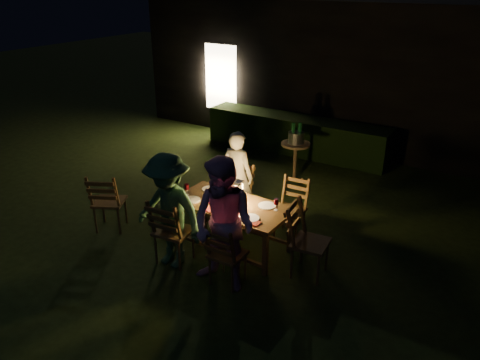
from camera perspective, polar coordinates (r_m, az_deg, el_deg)
The scene contains 29 objects.
garden_envelope at distance 12.33m, azimuth 14.13°, elevation 13.22°, with size 40.00×40.00×3.20m.
dining_table at distance 6.69m, azimuth -1.02°, elevation -3.48°, with size 1.72×0.89×0.70m.
chair_near_left at distance 6.57m, azimuth -8.10°, elevation -7.50°, with size 0.52×0.55×1.04m.
chair_near_right at distance 6.11m, azimuth -1.61°, elevation -10.25°, with size 0.42×0.45×0.94m.
chair_far_left at distance 7.64m, azimuth -0.50°, elevation -2.71°, with size 0.45×0.48×0.96m.
chair_far_right at distance 7.19m, azimuth 6.12°, elevation -4.70°, with size 0.44×0.47×0.94m.
chair_end at distance 6.32m, azimuth 8.31°, elevation -8.83°, with size 0.55×0.52×1.05m.
chair_spare at distance 7.59m, azimuth -15.58°, elevation -3.69°, with size 0.63×0.64×1.02m.
person_house_side at distance 7.49m, azimuth -0.30°, elevation 0.54°, with size 0.54×0.36×1.49m, color beige.
person_opp_right at distance 5.76m, azimuth -1.98°, elevation -5.57°, with size 0.85×0.67×1.76m, color #C184AF.
person_opp_left at distance 6.29m, azimuth -8.68°, elevation -3.79°, with size 1.05×0.61×1.63m, color #2B5736.
lantern at distance 6.60m, azimuth -0.43°, elevation -1.67°, with size 0.16×0.16×0.35m.
plate_far_left at distance 7.11m, azimuth -3.67°, elevation -1.11°, with size 0.25×0.25×0.01m, color white.
plate_near_left at distance 6.80m, azimuth -5.90°, elevation -2.41°, with size 0.25×0.25×0.01m, color white.
plate_far_right at distance 6.61m, azimuth 3.29°, elevation -3.14°, with size 0.25×0.25×0.01m, color white.
plate_near_right at distance 6.27m, azimuth 1.23°, elevation -4.66°, with size 0.25×0.25×0.01m, color white.
wineglass_a at distance 6.98m, azimuth -1.75°, elevation -0.82°, with size 0.06×0.06×0.18m, color #59070F, non-canonical shape.
wineglass_b at distance 6.93m, azimuth -6.50°, elevation -1.16°, with size 0.06×0.06×0.18m, color #59070F, non-canonical shape.
wineglass_c at distance 6.26m, azimuth -0.22°, elevation -3.87°, with size 0.06×0.06×0.18m, color #59070F, non-canonical shape.
wineglass_d at distance 6.47m, azimuth 4.42°, elevation -3.01°, with size 0.06×0.06×0.18m, color #59070F, non-canonical shape.
wineglass_e at distance 6.46m, azimuth -3.27°, elevation -3.02°, with size 0.06×0.06×0.18m, color silver, non-canonical shape.
bottle_table at distance 6.73m, azimuth -2.78°, elevation -1.35°, with size 0.07×0.07×0.28m, color #0F471E.
napkin_left at distance 6.51m, azimuth -3.71°, elevation -3.62°, with size 0.18×0.14×0.01m, color red.
napkin_right at distance 6.17m, azimuth 1.62°, elevation -5.21°, with size 0.18×0.14×0.01m, color red.
phone at distance 6.79m, azimuth -6.78°, elevation -2.54°, with size 0.14×0.07×0.01m, color black.
side_table at distance 9.01m, azimuth 6.79°, elevation 3.96°, with size 0.56×0.56×0.76m.
ice_bucket at distance 8.94m, azimuth 6.85°, elevation 5.16°, with size 0.30×0.30×0.22m, color #A5A8AD.
bottle_bucket_a at distance 8.91m, azimuth 6.47°, elevation 5.45°, with size 0.07×0.07×0.32m, color #0F471E.
bottle_bucket_b at distance 8.94m, azimuth 7.27°, elevation 5.47°, with size 0.07×0.07×0.32m, color #0F471E.
Camera 1 is at (3.72, -5.40, 3.70)m, focal length 35.00 mm.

